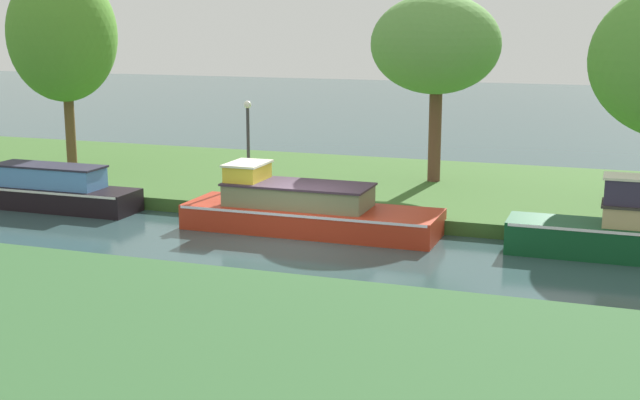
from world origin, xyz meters
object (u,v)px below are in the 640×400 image
black_barge (49,191)px  willow_tree_centre (435,45)px  lamp_post (248,136)px  willow_tree_left (62,35)px  red_narrowboat (305,210)px  mooring_post_near (631,214)px

black_barge → willow_tree_centre: 13.10m
lamp_post → willow_tree_left: bearing=166.9°
red_narrowboat → willow_tree_centre: 7.87m
black_barge → willow_tree_left: 6.71m
red_narrowboat → lamp_post: (-2.80, 2.42, 1.65)m
lamp_post → mooring_post_near: bearing=-4.4°
red_narrowboat → mooring_post_near: size_ratio=9.22×
red_narrowboat → lamp_post: lamp_post is taller
black_barge → willow_tree_centre: willow_tree_centre is taller
willow_tree_centre → lamp_post: size_ratio=2.13×
mooring_post_near → red_narrowboat: bearing=-169.7°
mooring_post_near → willow_tree_left: bearing=171.9°
black_barge → red_narrowboat: (8.48, -0.00, 0.02)m
black_barge → lamp_post: bearing=23.1°
red_narrowboat → willow_tree_centre: bearing=70.1°
willow_tree_centre → lamp_post: (-5.02, -3.74, -2.71)m
lamp_post → red_narrowboat: bearing=-40.9°
willow_tree_centre → lamp_post: bearing=-143.3°
black_barge → mooring_post_near: black_barge is taller
willow_tree_centre → red_narrowboat: bearing=-109.9°
willow_tree_left → lamp_post: size_ratio=2.47×
red_narrowboat → lamp_post: bearing=139.1°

